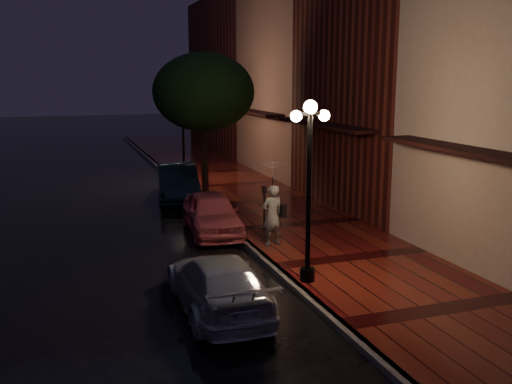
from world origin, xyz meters
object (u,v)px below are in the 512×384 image
object	(u,v)px
street_tree	(204,95)
silver_car	(218,283)
parking_meter	(264,203)
navy_car	(178,182)
woman_with_umbrella	(273,190)
streetlamp_far	(183,129)
pink_car	(212,213)
streetlamp_near	(309,181)

from	to	relation	value
street_tree	silver_car	xyz separation A→B (m)	(-2.66, -11.65, -3.64)
silver_car	parking_meter	bearing A→B (deg)	-118.03
navy_car	woman_with_umbrella	distance (m)	7.98
silver_car	parking_meter	size ratio (longest dim) A/B	2.98
streetlamp_far	parking_meter	bearing A→B (deg)	-85.95
street_tree	parking_meter	xyz separation A→B (m)	(0.39, -6.17, -3.24)
navy_car	parking_meter	distance (m)	6.25
pink_car	parking_meter	distance (m)	1.72
woman_with_umbrella	navy_car	bearing A→B (deg)	-90.49
street_tree	silver_car	size ratio (longest dim) A/B	1.38
streetlamp_far	street_tree	bearing A→B (deg)	-85.09
silver_car	woman_with_umbrella	size ratio (longest dim) A/B	1.68
navy_car	silver_car	xyz separation A→B (m)	(-1.45, -11.52, -0.12)
navy_car	silver_car	bearing A→B (deg)	-89.18
streetlamp_far	parking_meter	distance (m)	9.34
streetlamp_far	pink_car	bearing A→B (deg)	-96.28
streetlamp_far	parking_meter	xyz separation A→B (m)	(0.65, -9.18, -1.60)
streetlamp_far	navy_car	xyz separation A→B (m)	(-0.95, -3.14, -1.87)
pink_car	woman_with_umbrella	size ratio (longest dim) A/B	1.57
street_tree	navy_car	distance (m)	3.72
streetlamp_near	street_tree	bearing A→B (deg)	88.65
streetlamp_near	street_tree	world-z (taller)	street_tree
streetlamp_far	woman_with_umbrella	bearing A→B (deg)	-88.68
pink_car	navy_car	xyz separation A→B (m)	(-0.00, 5.49, 0.06)
parking_meter	streetlamp_near	bearing A→B (deg)	-108.38
streetlamp_near	woman_with_umbrella	size ratio (longest dim) A/B	1.73
woman_with_umbrella	pink_car	bearing A→B (deg)	-71.84
pink_car	silver_car	world-z (taller)	pink_car
pink_car	woman_with_umbrella	xyz separation A→B (m)	(1.20, -2.32, 1.13)
navy_car	woman_with_umbrella	size ratio (longest dim) A/B	1.77
silver_car	streetlamp_near	bearing A→B (deg)	-163.50
streetlamp_far	pink_car	xyz separation A→B (m)	(-0.95, -8.63, -1.93)
street_tree	parking_meter	distance (m)	6.98
streetlamp_near	navy_car	distance (m)	11.06
streetlamp_near	woman_with_umbrella	distance (m)	3.16
woman_with_umbrella	streetlamp_far	bearing A→B (deg)	-97.92
pink_car	parking_meter	xyz separation A→B (m)	(1.60, -0.55, 0.34)
woman_with_umbrella	street_tree	bearing A→B (deg)	-99.28
streetlamp_near	parking_meter	world-z (taller)	streetlamp_near
street_tree	woman_with_umbrella	xyz separation A→B (m)	(-0.01, -7.95, -2.45)
streetlamp_near	woman_with_umbrella	xyz separation A→B (m)	(0.25, 3.05, -0.80)
parking_meter	woman_with_umbrella	bearing A→B (deg)	-113.31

